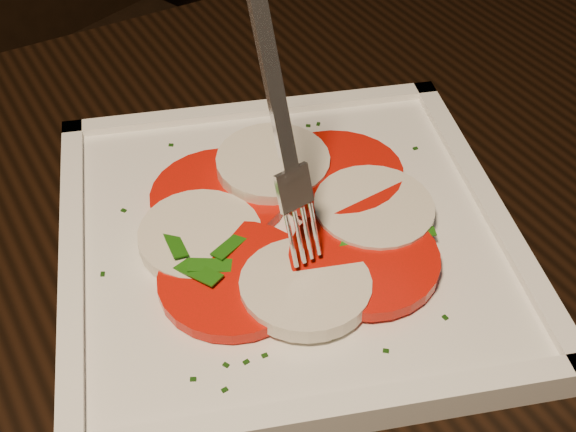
# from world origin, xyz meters

# --- Properties ---
(table) EXTENTS (1.22, 0.83, 0.75)m
(table) POSITION_xyz_m (0.21, 0.22, 0.65)
(table) COLOR black
(table) RESTS_ON ground
(chair) EXTENTS (0.53, 0.53, 0.93)m
(chair) POSITION_xyz_m (0.29, 1.03, 0.53)
(chair) COLOR black
(chair) RESTS_ON ground
(plate) EXTENTS (0.38, 0.38, 0.01)m
(plate) POSITION_xyz_m (0.19, 0.27, 0.76)
(plate) COLOR white
(plate) RESTS_ON table
(caprese_salad) EXTENTS (0.25, 0.24, 0.02)m
(caprese_salad) POSITION_xyz_m (0.19, 0.27, 0.77)
(caprese_salad) COLOR red
(caprese_salad) RESTS_ON plate
(fork) EXTENTS (0.03, 0.07, 0.19)m
(fork) POSITION_xyz_m (0.18, 0.26, 0.88)
(fork) COLOR white
(fork) RESTS_ON caprese_salad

